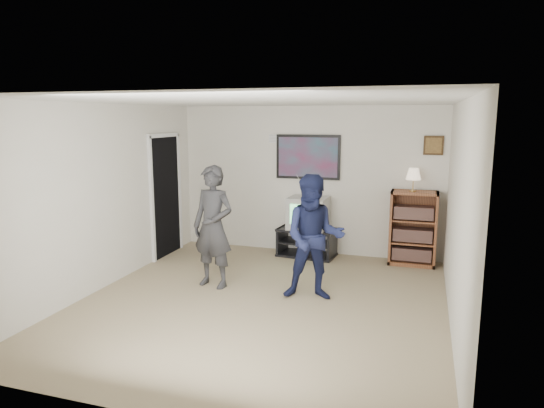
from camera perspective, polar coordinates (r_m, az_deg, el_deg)
The scene contains 13 objects.
room_shell at distance 6.23m, azimuth -0.32°, elevation 0.34°, with size 4.51×5.00×2.51m.
media_stand at distance 8.21m, azimuth 4.12°, elevation -4.50°, with size 0.99×0.61×0.47m.
crt_television at distance 8.09m, azimuth 4.28°, elevation -1.06°, with size 0.63×0.53×0.53m, color #A2A39D, non-canonical shape.
bookshelf at distance 7.97m, azimuth 16.25°, elevation -2.74°, with size 0.72×0.41×1.18m, color #5C301B, non-canonical shape.
table_lamp at distance 7.82m, azimuth 16.29°, elevation 2.74°, with size 0.23×0.23×0.36m, color beige, non-canonical shape.
person_tall at distance 6.66m, azimuth -6.95°, elevation -2.67°, with size 0.61×0.40×1.68m, color #2C2C2E.
person_short at distance 6.18m, azimuth 4.97°, elevation -3.97°, with size 0.79×0.61×1.61m, color #171D41.
controller_left at distance 6.76m, azimuth -6.09°, elevation -0.02°, with size 0.03×0.12×0.03m, color white.
controller_right at distance 6.34m, azimuth 5.65°, elevation -2.03°, with size 0.03×0.12×0.03m, color white.
poster at distance 8.22m, azimuth 4.25°, elevation 5.53°, with size 1.10×0.03×0.75m, color black.
air_vent at distance 8.35m, azimuth 0.58°, elevation 7.69°, with size 0.28×0.02×0.14m, color white.
small_picture at distance 7.99m, azimuth 18.47°, elevation 6.55°, with size 0.30×0.03×0.30m, color black.
doorway at distance 8.31m, azimuth -12.43°, elevation 0.85°, with size 0.03×0.85×2.00m, color black.
Camera 1 is at (1.88, -5.50, 2.32)m, focal length 32.00 mm.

